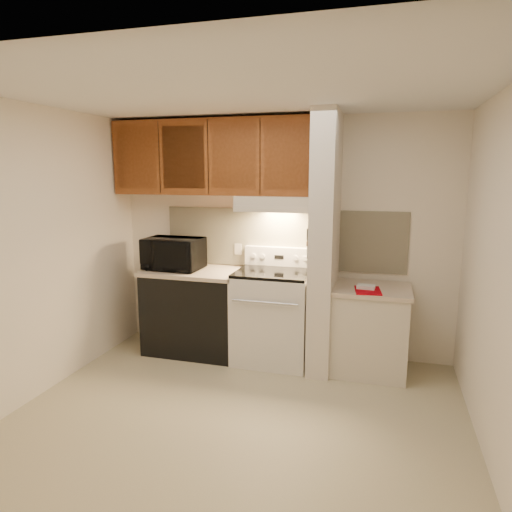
% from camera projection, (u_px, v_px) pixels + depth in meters
% --- Properties ---
extents(floor, '(3.60, 3.60, 0.00)m').
position_uv_depth(floor, '(239.00, 415.00, 3.69)').
color(floor, '#C0B590').
rests_on(floor, ground).
extents(ceiling, '(3.60, 3.60, 0.00)m').
position_uv_depth(ceiling, '(236.00, 92.00, 3.24)').
color(ceiling, white).
rests_on(ceiling, wall_back).
extents(wall_back, '(3.60, 2.50, 0.02)m').
position_uv_depth(wall_back, '(281.00, 237.00, 4.88)').
color(wall_back, white).
rests_on(wall_back, floor).
extents(wall_left, '(0.02, 3.00, 2.50)m').
position_uv_depth(wall_left, '(40.00, 253.00, 3.95)').
color(wall_left, white).
rests_on(wall_left, floor).
extents(wall_right, '(0.02, 3.00, 2.50)m').
position_uv_depth(wall_right, '(499.00, 279.00, 2.98)').
color(wall_right, white).
rests_on(wall_right, floor).
extents(backsplash, '(2.60, 0.02, 0.63)m').
position_uv_depth(backsplash, '(281.00, 239.00, 4.87)').
color(backsplash, '#F5EBC2').
rests_on(backsplash, wall_back).
extents(range_body, '(0.76, 0.65, 0.92)m').
position_uv_depth(range_body, '(273.00, 317.00, 4.70)').
color(range_body, silver).
rests_on(range_body, floor).
extents(oven_window, '(0.50, 0.01, 0.30)m').
position_uv_depth(oven_window, '(265.00, 323.00, 4.39)').
color(oven_window, black).
rests_on(oven_window, range_body).
extents(oven_handle, '(0.65, 0.02, 0.02)m').
position_uv_depth(oven_handle, '(264.00, 302.00, 4.32)').
color(oven_handle, silver).
rests_on(oven_handle, range_body).
extents(cooktop, '(0.74, 0.64, 0.03)m').
position_uv_depth(cooktop, '(273.00, 272.00, 4.61)').
color(cooktop, black).
rests_on(cooktop, range_body).
extents(range_backguard, '(0.76, 0.08, 0.20)m').
position_uv_depth(range_backguard, '(280.00, 256.00, 4.86)').
color(range_backguard, silver).
rests_on(range_backguard, range_body).
extents(range_display, '(0.10, 0.01, 0.04)m').
position_uv_depth(range_display, '(279.00, 257.00, 4.82)').
color(range_display, black).
rests_on(range_display, range_backguard).
extents(range_knob_left_outer, '(0.05, 0.02, 0.05)m').
position_uv_depth(range_knob_left_outer, '(254.00, 256.00, 4.90)').
color(range_knob_left_outer, silver).
rests_on(range_knob_left_outer, range_backguard).
extents(range_knob_left_inner, '(0.05, 0.02, 0.05)m').
position_uv_depth(range_knob_left_inner, '(263.00, 256.00, 4.87)').
color(range_knob_left_inner, silver).
rests_on(range_knob_left_inner, range_backguard).
extents(range_knob_right_inner, '(0.05, 0.02, 0.05)m').
position_uv_depth(range_knob_right_inner, '(296.00, 258.00, 4.77)').
color(range_knob_right_inner, silver).
rests_on(range_knob_right_inner, range_backguard).
extents(range_knob_right_outer, '(0.05, 0.02, 0.05)m').
position_uv_depth(range_knob_right_outer, '(305.00, 258.00, 4.74)').
color(range_knob_right_outer, silver).
rests_on(range_knob_right_outer, range_backguard).
extents(dishwasher_front, '(1.00, 0.63, 0.87)m').
position_uv_depth(dishwasher_front, '(195.00, 312.00, 4.95)').
color(dishwasher_front, black).
rests_on(dishwasher_front, floor).
extents(left_countertop, '(1.04, 0.67, 0.04)m').
position_uv_depth(left_countertop, '(194.00, 271.00, 4.87)').
color(left_countertop, beige).
rests_on(left_countertop, dishwasher_front).
extents(spoon_rest, '(0.24, 0.14, 0.02)m').
position_uv_depth(spoon_rest, '(197.00, 265.00, 5.07)').
color(spoon_rest, black).
rests_on(spoon_rest, left_countertop).
extents(teal_jar, '(0.11, 0.11, 0.11)m').
position_uv_depth(teal_jar, '(173.00, 259.00, 5.16)').
color(teal_jar, '#265F51').
rests_on(teal_jar, left_countertop).
extents(outlet, '(0.08, 0.01, 0.12)m').
position_uv_depth(outlet, '(238.00, 249.00, 5.02)').
color(outlet, beige).
rests_on(outlet, backsplash).
extents(microwave, '(0.61, 0.42, 0.33)m').
position_uv_depth(microwave, '(174.00, 254.00, 4.88)').
color(microwave, black).
rests_on(microwave, left_countertop).
extents(partition_pillar, '(0.22, 0.70, 2.50)m').
position_uv_depth(partition_pillar, '(325.00, 244.00, 4.41)').
color(partition_pillar, silver).
rests_on(partition_pillar, floor).
extents(pillar_trim, '(0.01, 0.70, 0.04)m').
position_uv_depth(pillar_trim, '(313.00, 238.00, 4.44)').
color(pillar_trim, brown).
rests_on(pillar_trim, partition_pillar).
extents(knife_strip, '(0.02, 0.42, 0.04)m').
position_uv_depth(knife_strip, '(312.00, 237.00, 4.39)').
color(knife_strip, black).
rests_on(knife_strip, partition_pillar).
extents(knife_blade_a, '(0.01, 0.03, 0.16)m').
position_uv_depth(knife_blade_a, '(307.00, 250.00, 4.26)').
color(knife_blade_a, silver).
rests_on(knife_blade_a, knife_strip).
extents(knife_handle_a, '(0.02, 0.02, 0.10)m').
position_uv_depth(knife_handle_a, '(308.00, 234.00, 4.24)').
color(knife_handle_a, black).
rests_on(knife_handle_a, knife_strip).
extents(knife_blade_b, '(0.01, 0.04, 0.18)m').
position_uv_depth(knife_blade_b, '(309.00, 250.00, 4.34)').
color(knife_blade_b, silver).
rests_on(knife_blade_b, knife_strip).
extents(knife_handle_b, '(0.02, 0.02, 0.10)m').
position_uv_depth(knife_handle_b, '(309.00, 233.00, 4.30)').
color(knife_handle_b, black).
rests_on(knife_handle_b, knife_strip).
extents(knife_blade_c, '(0.01, 0.04, 0.20)m').
position_uv_depth(knife_blade_c, '(310.00, 249.00, 4.43)').
color(knife_blade_c, silver).
rests_on(knife_blade_c, knife_strip).
extents(knife_handle_c, '(0.02, 0.02, 0.10)m').
position_uv_depth(knife_handle_c, '(311.00, 232.00, 4.39)').
color(knife_handle_c, black).
rests_on(knife_handle_c, knife_strip).
extents(knife_blade_d, '(0.01, 0.04, 0.16)m').
position_uv_depth(knife_blade_d, '(311.00, 246.00, 4.48)').
color(knife_blade_d, silver).
rests_on(knife_blade_d, knife_strip).
extents(knife_handle_d, '(0.02, 0.02, 0.10)m').
position_uv_depth(knife_handle_d, '(312.00, 231.00, 4.47)').
color(knife_handle_d, black).
rests_on(knife_handle_d, knife_strip).
extents(knife_blade_e, '(0.01, 0.04, 0.18)m').
position_uv_depth(knife_blade_e, '(313.00, 246.00, 4.57)').
color(knife_blade_e, silver).
rests_on(knife_blade_e, knife_strip).
extents(knife_handle_e, '(0.02, 0.02, 0.10)m').
position_uv_depth(knife_handle_e, '(313.00, 230.00, 4.54)').
color(knife_handle_e, black).
rests_on(knife_handle_e, knife_strip).
extents(oven_mitt, '(0.03, 0.10, 0.25)m').
position_uv_depth(oven_mitt, '(314.00, 252.00, 4.63)').
color(oven_mitt, gray).
rests_on(oven_mitt, partition_pillar).
extents(right_cab_base, '(0.70, 0.60, 0.81)m').
position_uv_depth(right_cab_base, '(370.00, 332.00, 4.44)').
color(right_cab_base, beige).
rests_on(right_cab_base, floor).
extents(right_countertop, '(0.74, 0.64, 0.04)m').
position_uv_depth(right_countertop, '(372.00, 289.00, 4.37)').
color(right_countertop, beige).
rests_on(right_countertop, right_cab_base).
extents(red_folder, '(0.27, 0.34, 0.01)m').
position_uv_depth(red_folder, '(368.00, 290.00, 4.23)').
color(red_folder, '#A9000B').
rests_on(red_folder, right_countertop).
extents(white_box, '(0.17, 0.12, 0.04)m').
position_uv_depth(white_box, '(366.00, 287.00, 4.28)').
color(white_box, white).
rests_on(white_box, right_countertop).
extents(range_hood, '(0.78, 0.44, 0.15)m').
position_uv_depth(range_hood, '(277.00, 203.00, 4.61)').
color(range_hood, beige).
rests_on(range_hood, upper_cabinets).
extents(hood_lip, '(0.78, 0.04, 0.06)m').
position_uv_depth(hood_lip, '(272.00, 209.00, 4.42)').
color(hood_lip, beige).
rests_on(hood_lip, range_hood).
extents(upper_cabinets, '(2.18, 0.33, 0.77)m').
position_uv_depth(upper_cabinets, '(214.00, 158.00, 4.75)').
color(upper_cabinets, brown).
rests_on(upper_cabinets, wall_back).
extents(cab_door_a, '(0.46, 0.01, 0.63)m').
position_uv_depth(cab_door_a, '(136.00, 158.00, 4.82)').
color(cab_door_a, brown).
rests_on(cab_door_a, upper_cabinets).
extents(cab_gap_a, '(0.01, 0.01, 0.73)m').
position_uv_depth(cab_gap_a, '(159.00, 157.00, 4.74)').
color(cab_gap_a, black).
rests_on(cab_gap_a, upper_cabinets).
extents(cab_door_b, '(0.46, 0.01, 0.63)m').
position_uv_depth(cab_door_b, '(183.00, 157.00, 4.67)').
color(cab_door_b, brown).
rests_on(cab_door_b, upper_cabinets).
extents(cab_gap_b, '(0.01, 0.01, 0.73)m').
position_uv_depth(cab_gap_b, '(208.00, 157.00, 4.60)').
color(cab_gap_b, black).
rests_on(cab_gap_b, upper_cabinets).
extents(cab_door_c, '(0.46, 0.01, 0.63)m').
position_uv_depth(cab_door_c, '(234.00, 157.00, 4.53)').
color(cab_door_c, brown).
rests_on(cab_door_c, upper_cabinets).
extents(cab_gap_c, '(0.01, 0.01, 0.73)m').
position_uv_depth(cab_gap_c, '(260.00, 157.00, 4.45)').
color(cab_gap_c, black).
rests_on(cab_gap_c, upper_cabinets).
extents(cab_door_d, '(0.46, 0.01, 0.63)m').
position_uv_depth(cab_door_d, '(287.00, 156.00, 4.38)').
color(cab_door_d, brown).
rests_on(cab_door_d, upper_cabinets).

